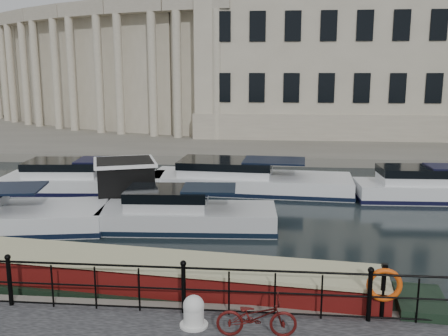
# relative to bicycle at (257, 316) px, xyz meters

# --- Properties ---
(ground_plane) EXTENTS (160.00, 160.00, 0.00)m
(ground_plane) POSITION_rel_bicycle_xyz_m (-1.63, 3.10, -0.98)
(ground_plane) COLOR black
(ground_plane) RESTS_ON ground
(far_bank) EXTENTS (120.00, 42.00, 0.55)m
(far_bank) POSITION_rel_bicycle_xyz_m (-1.63, 42.10, -0.70)
(far_bank) COLOR #6B665B
(far_bank) RESTS_ON ground_plane
(railing) EXTENTS (24.14, 0.14, 1.22)m
(railing) POSITION_rel_bicycle_xyz_m (-1.63, 0.85, 0.22)
(railing) COLOR black
(railing) RESTS_ON near_quay
(civic_building) EXTENTS (53.55, 31.84, 16.85)m
(civic_building) POSITION_rel_bicycle_xyz_m (-2.62, 37.81, 6.06)
(civic_building) COLOR #ADA38C
(civic_building) RESTS_ON far_bank
(bicycle) EXTENTS (1.65, 0.66, 0.85)m
(bicycle) POSITION_rel_bicycle_xyz_m (0.00, 0.00, 0.00)
(bicycle) COLOR #4B0E0D
(bicycle) RESTS_ON near_quay
(mooring_bollard) EXTENTS (0.60, 0.60, 0.68)m
(mooring_bollard) POSITION_rel_bicycle_xyz_m (-1.32, 0.29, -0.11)
(mooring_bollard) COLOR silver
(mooring_bollard) RESTS_ON near_quay
(life_ring_post) EXTENTS (0.76, 0.20, 1.24)m
(life_ring_post) POSITION_rel_bicycle_xyz_m (2.68, 0.94, 0.35)
(life_ring_post) COLOR black
(life_ring_post) RESTS_ON near_quay
(narrowboat) EXTENTS (13.41, 3.20, 1.49)m
(narrowboat) POSITION_rel_bicycle_xyz_m (-2.31, 2.29, -0.61)
(narrowboat) COLOR black
(narrowboat) RESTS_ON ground_plane
(harbour_hut) EXTENTS (4.17, 3.83, 2.22)m
(harbour_hut) POSITION_rel_bicycle_xyz_m (-5.86, 10.85, -0.02)
(harbour_hut) COLOR #6B665B
(harbour_hut) RESTS_ON ground_plane
(cabin_cruisers) EXTENTS (26.82, 11.34, 1.99)m
(cabin_cruisers) POSITION_rel_bicycle_xyz_m (-4.21, 11.65, -0.61)
(cabin_cruisers) COLOR white
(cabin_cruisers) RESTS_ON ground_plane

